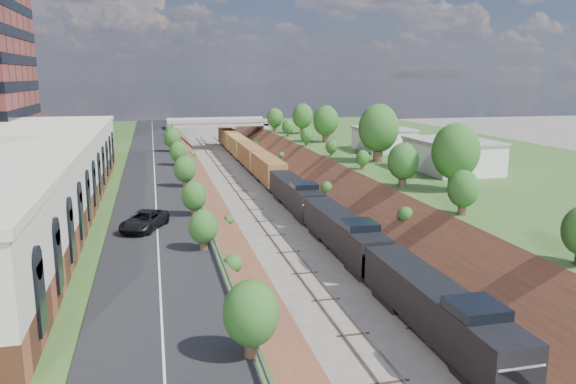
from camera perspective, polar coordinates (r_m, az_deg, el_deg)
platform_left at (r=78.95m, az=-26.11°, el=-0.54°), size 44.00×180.00×5.00m
platform_right at (r=90.99m, az=18.86°, el=1.53°), size 44.00×180.00×5.00m
embankment_left at (r=77.65m, az=-9.92°, el=-1.58°), size 10.00×180.00×10.00m
embankment_right at (r=81.92m, az=5.62°, el=-0.76°), size 10.00×180.00×10.00m
rail_left_track at (r=78.57m, az=-3.80°, el=-1.20°), size 1.58×180.00×0.18m
rail_right_track at (r=79.58m, az=-0.11°, el=-1.00°), size 1.58×180.00×0.18m
road at (r=76.52m, az=-13.41°, el=1.94°), size 8.00×180.00×0.10m
guardrail at (r=76.36m, az=-10.35°, el=2.43°), size 0.10×171.00×0.70m
commercial_building at (r=55.68m, az=-26.36°, el=1.04°), size 14.30×62.30×7.00m
overpass at (r=138.93m, az=-7.18°, el=6.41°), size 24.50×8.30×7.40m
white_building_near at (r=78.66m, az=16.31°, el=3.49°), size 9.00×12.00×4.00m
white_building_far at (r=98.01m, az=9.67°, el=5.23°), size 8.00×10.00×3.60m
tree_right_large at (r=64.83m, az=16.67°, el=3.91°), size 5.25×5.25×7.61m
tree_left_crest at (r=37.22m, az=-7.35°, el=-4.97°), size 2.45×2.45×3.55m
freight_train at (r=89.95m, az=-1.79°, el=2.10°), size 3.06×123.40×4.58m
suv at (r=48.22m, az=-14.41°, el=-2.81°), size 4.56×6.06×1.53m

